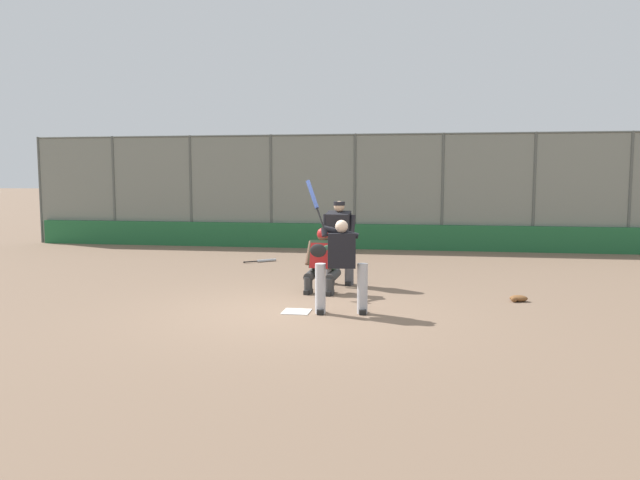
{
  "coord_description": "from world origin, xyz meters",
  "views": [
    {
      "loc": [
        -1.93,
        9.54,
        2.18
      ],
      "look_at": [
        -0.21,
        -1.0,
        1.05
      ],
      "focal_mm": 35.0,
      "sensor_mm": 36.0,
      "label": 1
    }
  ],
  "objects_px": {
    "umpire_home": "(339,240)",
    "spare_bat_near_backstop": "(264,261)",
    "batter_at_plate": "(341,263)",
    "catcher_behind_plate": "(322,259)",
    "fielding_glove_on_dirt": "(518,298)"
  },
  "relations": [
    {
      "from": "catcher_behind_plate",
      "to": "fielding_glove_on_dirt",
      "type": "relative_size",
      "value": 3.96
    },
    {
      "from": "batter_at_plate",
      "to": "umpire_home",
      "type": "xyz_separation_m",
      "value": [
        0.35,
        -2.52,
        0.09
      ]
    },
    {
      "from": "umpire_home",
      "to": "spare_bat_near_backstop",
      "type": "relative_size",
      "value": 2.35
    },
    {
      "from": "catcher_behind_plate",
      "to": "fielding_glove_on_dirt",
      "type": "distance_m",
      "value": 3.51
    },
    {
      "from": "spare_bat_near_backstop",
      "to": "umpire_home",
      "type": "bearing_deg",
      "value": -91.79
    },
    {
      "from": "catcher_behind_plate",
      "to": "spare_bat_near_backstop",
      "type": "xyz_separation_m",
      "value": [
        2.07,
        -3.82,
        -0.59
      ]
    },
    {
      "from": "batter_at_plate",
      "to": "catcher_behind_plate",
      "type": "height_order",
      "value": "batter_at_plate"
    },
    {
      "from": "umpire_home",
      "to": "spare_bat_near_backstop",
      "type": "distance_m",
      "value": 3.79
    },
    {
      "from": "batter_at_plate",
      "to": "catcher_behind_plate",
      "type": "xyz_separation_m",
      "value": [
        0.56,
        -1.62,
        -0.18
      ]
    },
    {
      "from": "catcher_behind_plate",
      "to": "spare_bat_near_backstop",
      "type": "distance_m",
      "value": 4.38
    },
    {
      "from": "umpire_home",
      "to": "fielding_glove_on_dirt",
      "type": "bearing_deg",
      "value": 167.89
    },
    {
      "from": "batter_at_plate",
      "to": "fielding_glove_on_dirt",
      "type": "bearing_deg",
      "value": -163.44
    },
    {
      "from": "batter_at_plate",
      "to": "spare_bat_near_backstop",
      "type": "height_order",
      "value": "batter_at_plate"
    },
    {
      "from": "batter_at_plate",
      "to": "catcher_behind_plate",
      "type": "distance_m",
      "value": 1.72
    },
    {
      "from": "catcher_behind_plate",
      "to": "fielding_glove_on_dirt",
      "type": "height_order",
      "value": "catcher_behind_plate"
    }
  ]
}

